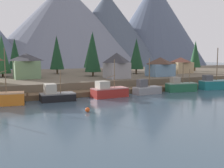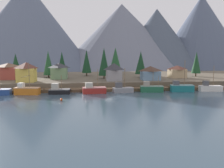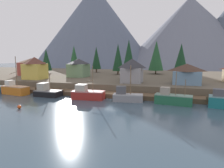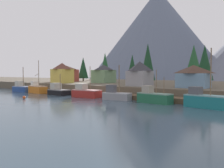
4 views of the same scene
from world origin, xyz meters
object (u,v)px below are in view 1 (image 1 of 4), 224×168
at_px(conifer_centre, 136,54).
at_px(channel_buoy, 88,110).
at_px(house_blue, 160,67).
at_px(conifer_mid_left, 93,52).
at_px(fishing_boat_green, 181,86).
at_px(house_green, 26,66).
at_px(house_grey, 117,65).
at_px(conifer_back_left, 92,51).
at_px(fishing_boat_teal, 214,84).
at_px(house_tan, 180,65).
at_px(fishing_boat_black, 56,95).
at_px(conifer_near_left, 15,53).
at_px(fishing_boat_grey, 146,89).
at_px(conifer_mid_right, 57,52).
at_px(conifer_back_right, 2,54).
at_px(fishing_boat_red, 109,91).
at_px(conifer_far_left, 195,54).
at_px(fishing_boat_orange, 1,98).

distance_m(conifer_centre, channel_buoy, 46.44).
height_order(house_blue, channel_buoy, house_blue).
xyz_separation_m(house_blue, conifer_mid_left, (-16.59, 8.27, 4.04)).
bearing_deg(fishing_boat_green, house_green, 152.94).
xyz_separation_m(house_grey, conifer_back_left, (4.23, 27.97, 3.98)).
bearing_deg(house_green, fishing_boat_teal, -27.88).
height_order(house_tan, channel_buoy, house_tan).
bearing_deg(conifer_mid_left, fishing_boat_black, -126.40).
height_order(fishing_boat_green, house_blue, house_blue).
bearing_deg(conifer_centre, fishing_boat_green, -95.58).
bearing_deg(conifer_mid_left, conifer_near_left, 133.25).
height_order(fishing_boat_grey, house_green, house_green).
xyz_separation_m(conifer_mid_left, channel_buoy, (-13.55, -32.31, -8.84)).
relative_size(house_tan, conifer_mid_left, 0.55).
relative_size(house_green, conifer_mid_right, 0.58).
bearing_deg(conifer_near_left, conifer_back_right, -109.89).
xyz_separation_m(fishing_boat_black, fishing_boat_green, (28.75, 0.14, 0.11)).
relative_size(fishing_boat_red, house_grey, 1.17).
bearing_deg(house_green, fishing_boat_red, -59.67).
xyz_separation_m(house_green, house_blue, (34.16, -8.74, -0.52)).
relative_size(house_blue, conifer_centre, 0.64).
height_order(conifer_mid_left, conifer_centre, conifer_mid_left).
relative_size(house_grey, conifer_near_left, 0.58).
distance_m(fishing_boat_grey, house_blue, 18.24).
bearing_deg(fishing_boat_teal, channel_buoy, -154.49).
distance_m(house_blue, conifer_mid_left, 18.97).
bearing_deg(fishing_boat_green, fishing_boat_grey, -172.17).
xyz_separation_m(fishing_boat_red, fishing_boat_teal, (28.18, -0.02, 0.11)).
height_order(fishing_boat_grey, house_grey, house_grey).
bearing_deg(conifer_centre, conifer_far_left, 3.33).
height_order(fishing_boat_orange, house_blue, fishing_boat_orange).
relative_size(fishing_boat_green, conifer_far_left, 0.68).
bearing_deg(fishing_boat_orange, house_grey, 32.28).
xyz_separation_m(fishing_boat_red, fishing_boat_grey, (9.01, 0.22, -0.09)).
bearing_deg(conifer_far_left, fishing_boat_red, -150.89).
bearing_deg(conifer_centre, fishing_boat_red, -130.60).
distance_m(fishing_boat_grey, conifer_back_right, 39.64).
bearing_deg(fishing_boat_grey, conifer_mid_right, 100.17).
bearing_deg(fishing_boat_red, conifer_mid_right, 88.72).
xyz_separation_m(conifer_mid_left, conifer_mid_right, (-6.84, 12.72, -0.11)).
bearing_deg(fishing_boat_grey, fishing_boat_red, 173.59).
xyz_separation_m(fishing_boat_grey, house_blue, (12.54, 12.61, 4.06)).
relative_size(conifer_back_left, channel_buoy, 18.66).
xyz_separation_m(fishing_boat_green, conifer_near_left, (-31.63, 40.34, 7.56)).
bearing_deg(conifer_mid_right, fishing_boat_green, -59.06).
relative_size(fishing_boat_black, conifer_mid_left, 0.51).
relative_size(house_tan, channel_buoy, 9.53).
relative_size(conifer_mid_right, conifer_far_left, 1.09).
distance_m(fishing_boat_grey, fishing_boat_teal, 19.17).
xyz_separation_m(house_green, conifer_centre, (33.16, 2.41, 2.99)).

